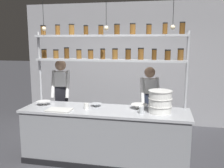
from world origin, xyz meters
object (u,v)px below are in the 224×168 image
chef_center (149,103)px  prep_bowl_near_left (139,107)px  container_stack (160,102)px  cutting_board (59,110)px  prep_bowl_center_back (96,105)px  spice_shelf_unit (109,51)px  serving_cup_front (86,106)px  chef_left (62,95)px  serving_cup_by_board (141,110)px  prep_bowl_center_front (44,103)px

chef_center → prep_bowl_near_left: chef_center is taller
container_stack → cutting_board: (-1.61, -0.23, -0.17)m
chef_center → prep_bowl_center_back: size_ratio=8.18×
spice_shelf_unit → container_stack: 1.23m
spice_shelf_unit → serving_cup_front: bearing=-129.7°
cutting_board → spice_shelf_unit: bearing=38.5°
chef_left → serving_cup_front: chef_left is taller
chef_left → serving_cup_by_board: chef_left is taller
spice_shelf_unit → serving_cup_by_board: (0.61, -0.44, -0.91)m
prep_bowl_near_left → prep_bowl_center_front: size_ratio=1.12×
cutting_board → chef_left: bearing=110.9°
chef_center → prep_bowl_center_front: chef_center is taller
chef_left → prep_bowl_near_left: (1.60, -0.49, -0.01)m
chef_center → prep_bowl_center_front: (-1.82, -0.65, 0.06)m
chef_left → container_stack: bearing=-27.9°
serving_cup_front → cutting_board: bearing=-154.6°
cutting_board → serving_cup_front: (0.40, 0.19, 0.04)m
prep_bowl_center_back → serving_cup_by_board: 0.85m
chef_left → serving_cup_front: size_ratio=16.71×
serving_cup_front → chef_center: bearing=37.1°
chef_center → container_stack: chef_center is taller
chef_center → cutting_board: size_ratio=3.93×
prep_bowl_center_front → container_stack: bearing=-1.9°
serving_cup_front → chef_left: bearing=136.9°
prep_bowl_near_left → serving_cup_front: 0.89m
prep_bowl_near_left → serving_cup_front: serving_cup_front is taller
cutting_board → prep_bowl_center_front: size_ratio=1.60×
spice_shelf_unit → serving_cup_by_board: spice_shelf_unit is taller
chef_center → container_stack: bearing=-88.7°
serving_cup_by_board → container_stack: bearing=19.3°
prep_bowl_near_left → chef_left: bearing=163.0°
serving_cup_by_board → prep_bowl_near_left: bearing=102.9°
spice_shelf_unit → serving_cup_by_board: bearing=-35.8°
prep_bowl_center_back → prep_bowl_near_left: bearing=0.4°
cutting_board → prep_bowl_center_front: (-0.43, 0.29, 0.02)m
chef_center → serving_cup_front: size_ratio=15.60×
prep_bowl_center_front → serving_cup_by_board: serving_cup_by_board is taller
chef_left → chef_center: chef_left is taller
chef_left → chef_center: 1.74m
spice_shelf_unit → serving_cup_front: spice_shelf_unit is taller
container_stack → prep_bowl_center_front: 2.04m
container_stack → serving_cup_by_board: container_stack is taller
chef_left → serving_cup_by_board: size_ratio=16.33×
chef_center → spice_shelf_unit: bearing=-166.3°
cutting_board → prep_bowl_center_front: prep_bowl_center_front is taller
prep_bowl_near_left → prep_bowl_center_back: size_ratio=1.46×
cutting_board → container_stack: bearing=8.0°
prep_bowl_near_left → prep_bowl_center_front: (-1.69, -0.10, -0.00)m
container_stack → prep_bowl_center_front: container_stack is taller
spice_shelf_unit → serving_cup_front: 1.03m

